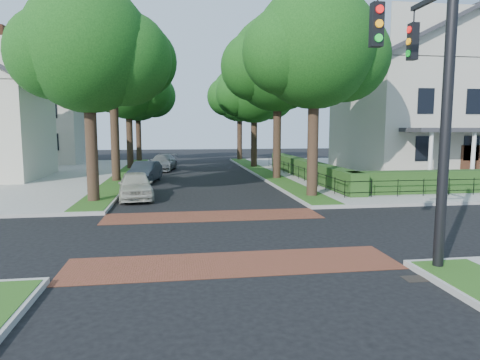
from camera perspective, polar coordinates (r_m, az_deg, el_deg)
name	(u,v)px	position (r m, az deg, el deg)	size (l,w,h in m)	color
ground	(221,235)	(14.87, -2.54, -7.32)	(120.00, 120.00, 0.00)	black
sidewalk_ne	(427,170)	(39.54, 23.65, 1.17)	(30.00, 30.00, 0.15)	gray
crosswalk_far	(213,216)	(17.97, -3.59, -4.81)	(9.00, 2.20, 0.01)	brown
crosswalk_near	(233,264)	(11.81, -0.92, -11.10)	(9.00, 2.20, 0.01)	brown
storm_drain	(417,279)	(11.56, 22.53, -12.05)	(0.65, 0.45, 0.01)	black
grass_strip_ne	(264,172)	(34.31, 3.16, 1.09)	(1.60, 29.80, 0.02)	#2A4C15
grass_strip_nw	(125,174)	(33.85, -15.06, 0.78)	(1.60, 29.80, 0.02)	#2A4C15
tree_right_near	(315,50)	(23.04, 10.00, 16.76)	(7.75, 6.67, 10.66)	black
tree_right_mid	(278,65)	(30.72, 5.15, 15.03)	(8.25, 7.09, 11.22)	black
tree_right_far	(255,92)	(39.33, 1.99, 11.69)	(7.25, 6.23, 9.74)	black
tree_right_back	(240,95)	(48.22, 0.03, 11.25)	(7.50, 6.45, 10.20)	black
tree_left_near	(91,51)	(22.21, -19.28, 15.91)	(7.50, 6.45, 10.20)	black
tree_left_mid	(114,56)	(30.20, -16.41, 15.60)	(8.00, 6.88, 11.48)	black
tree_left_far	(130,88)	(38.90, -14.52, 11.84)	(7.00, 6.02, 9.86)	black
tree_left_back	(139,93)	(47.88, -13.37, 11.27)	(7.75, 6.66, 10.44)	black
hedge_main_road	(307,169)	(30.87, 8.89, 1.46)	(1.00, 18.00, 1.20)	#204718
fence_main_road	(296,171)	(30.65, 7.45, 1.17)	(0.06, 18.00, 0.90)	black
house_victorian	(430,96)	(35.78, 24.02, 10.15)	(13.00, 13.05, 12.48)	#B8B5A5
house_left_far	(36,114)	(48.42, -25.52, 7.92)	(10.00, 9.00, 10.14)	#B8B5A5
traffic_signal	(435,85)	(11.82, 24.61, 11.39)	(2.17, 2.00, 8.00)	black
parked_car_front	(136,185)	(22.72, -13.75, -0.69)	(1.69, 4.21, 1.43)	beige
parked_car_middle	(145,172)	(29.50, -12.54, 1.04)	(1.49, 4.28, 1.41)	#1C232A
parked_car_rear	(163,163)	(37.51, -10.25, 2.31)	(1.94, 4.76, 1.38)	slate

